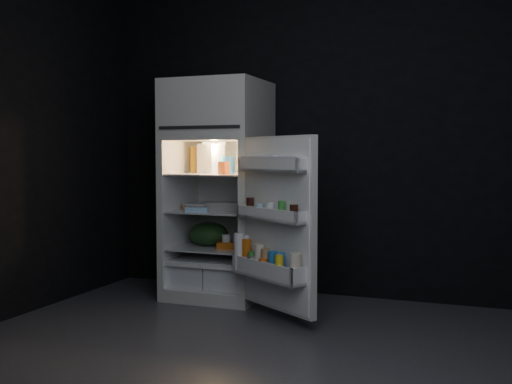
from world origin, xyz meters
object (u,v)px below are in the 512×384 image
at_px(refrigerator, 219,182).
at_px(yogurt_tray, 233,245).
at_px(egg_carton, 225,207).
at_px(fridge_door, 275,227).
at_px(milk_jug, 211,159).

height_order(refrigerator, yogurt_tray, refrigerator).
xyz_separation_m(refrigerator, yogurt_tray, (0.17, -0.11, -0.50)).
distance_m(refrigerator, egg_carton, 0.24).
relative_size(refrigerator, egg_carton, 6.08).
relative_size(fridge_door, yogurt_tray, 4.89).
xyz_separation_m(milk_jug, egg_carton, (0.17, -0.09, -0.38)).
height_order(refrigerator, fridge_door, refrigerator).
distance_m(refrigerator, milk_jug, 0.20).
height_order(milk_jug, yogurt_tray, milk_jug).
xyz_separation_m(fridge_door, egg_carton, (-0.59, 0.49, 0.09)).
distance_m(milk_jug, yogurt_tray, 0.74).
distance_m(refrigerator, fridge_door, 0.95).
bearing_deg(egg_carton, yogurt_tray, -24.53).
bearing_deg(fridge_door, milk_jug, 142.64).
bearing_deg(yogurt_tray, refrigerator, 131.90).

